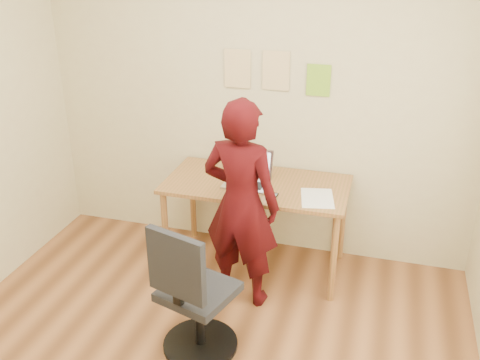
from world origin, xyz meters
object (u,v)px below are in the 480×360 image
(desk, at_px, (257,193))
(office_chair, at_px, (193,301))
(laptop, at_px, (248,176))
(phone, at_px, (272,196))
(person, at_px, (241,204))

(desk, height_order, office_chair, office_chair)
(laptop, relative_size, phone, 2.71)
(phone, xyz_separation_m, person, (-0.17, -0.22, 0.02))
(laptop, relative_size, office_chair, 0.36)
(person, bearing_deg, laptop, -73.80)
(desk, relative_size, phone, 11.07)
(desk, distance_m, person, 0.45)
(office_chair, distance_m, person, 0.76)
(office_chair, bearing_deg, desk, 100.26)
(office_chair, height_order, person, person)
(office_chair, xyz_separation_m, person, (0.12, 0.66, 0.36))
(phone, distance_m, office_chair, 0.99)
(office_chair, bearing_deg, person, 96.15)
(desk, relative_size, person, 0.91)
(desk, bearing_deg, person, -90.22)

